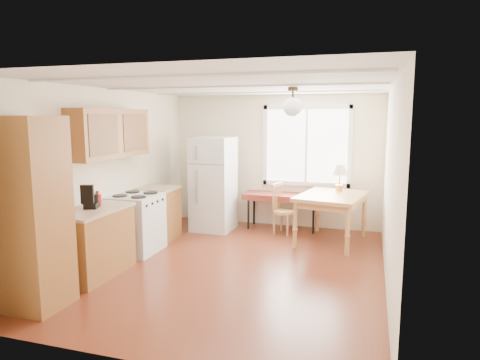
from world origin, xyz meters
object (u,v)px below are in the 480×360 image
at_px(bench, 283,198).
at_px(chair, 281,205).
at_px(refrigerator, 213,184).
at_px(dining_table, 332,201).

relative_size(bench, chair, 1.62).
xyz_separation_m(refrigerator, bench, (1.21, 0.42, -0.27)).
height_order(refrigerator, dining_table, refrigerator).
distance_m(refrigerator, bench, 1.31).
distance_m(bench, chair, 0.31).
xyz_separation_m(dining_table, chair, (-0.93, 0.32, -0.20)).
bearing_deg(chair, refrigerator, -156.80).
height_order(refrigerator, bench, refrigerator).
bearing_deg(chair, dining_table, -1.89).
bearing_deg(bench, chair, -84.88).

